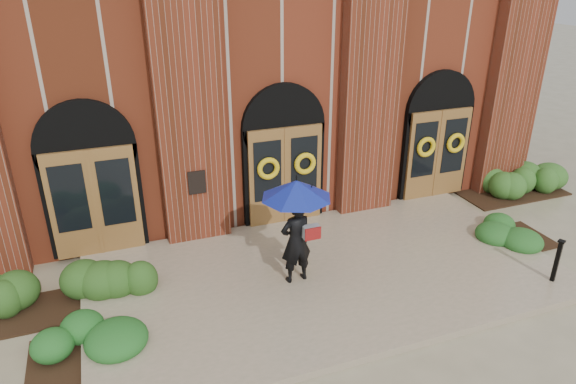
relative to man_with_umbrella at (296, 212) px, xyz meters
name	(u,v)px	position (x,y,z in m)	size (l,w,h in m)	color
ground	(329,280)	(0.74, -0.09, -1.74)	(90.00, 90.00, 0.00)	tan
landing	(326,274)	(0.74, 0.06, -1.66)	(10.00, 5.30, 0.15)	tan
church_building	(222,53)	(0.74, 8.70, 1.76)	(16.20, 12.53, 7.00)	maroon
man_with_umbrella	(296,212)	(0.00, 0.00, 0.00)	(1.55, 1.55, 2.27)	black
metal_post	(557,260)	(5.04, -1.93, -1.08)	(0.17, 0.17, 0.96)	black
hedge_wall_left	(68,291)	(-4.46, 0.91, -1.38)	(2.79, 1.12, 0.72)	#274D19
hedge_wall_right	(515,182)	(7.72, 2.11, -1.37)	(2.89, 1.15, 0.74)	#2C581F
hedge_front_left	(74,347)	(-4.36, -0.71, -1.48)	(1.43, 1.22, 0.50)	#1E571E
hedge_front_right	(518,231)	(5.84, -0.09, -1.49)	(1.38, 1.18, 0.49)	#20541E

